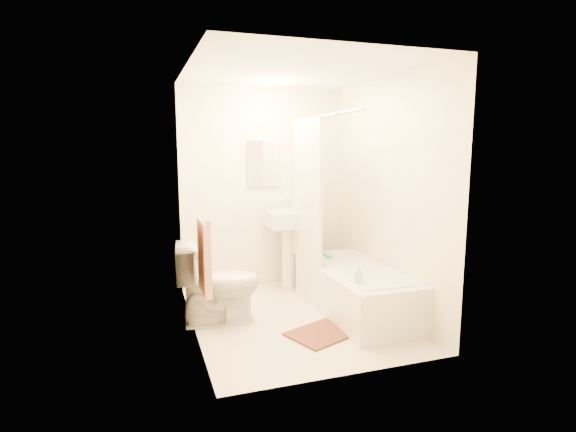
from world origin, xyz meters
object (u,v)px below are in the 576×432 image
object	(u,v)px
sink	(289,246)
soap_bottle	(359,274)
bathtub	(354,290)
bath_mat	(322,333)
toilet	(218,284)

from	to	relation	value
sink	soap_bottle	xyz separation A→B (m)	(0.19, -1.43, 0.03)
bathtub	bath_mat	world-z (taller)	bathtub
sink	toilet	bearing A→B (deg)	-142.44
toilet	sink	size ratio (longest dim) A/B	0.77
sink	bath_mat	xyz separation A→B (m)	(-0.15, -1.40, -0.50)
toilet	soap_bottle	distance (m)	1.35
bathtub	soap_bottle	xyz separation A→B (m)	(-0.20, -0.47, 0.31)
toilet	bath_mat	bearing A→B (deg)	-118.63
toilet	sink	xyz separation A→B (m)	(1.00, 0.82, 0.12)
bathtub	soap_bottle	distance (m)	0.60
toilet	bathtub	distance (m)	1.41
sink	bath_mat	distance (m)	1.50
sink	bathtub	size ratio (longest dim) A/B	0.63
bathtub	soap_bottle	bearing A→B (deg)	-113.09
sink	soap_bottle	distance (m)	1.45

